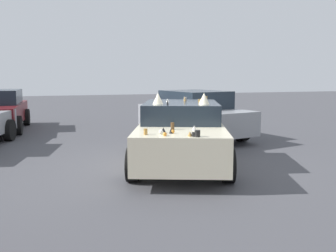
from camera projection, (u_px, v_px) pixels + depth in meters
The scene contains 3 objects.
ground_plane at pixel (181, 165), 8.62m from camera, with size 60.00×60.00×0.00m, color #47474C.
art_car_decorated at pixel (181, 133), 8.56m from camera, with size 4.69×3.13×1.64m.
parked_sedan_row_back_center at pixel (193, 115), 12.24m from camera, with size 4.58×2.70×1.51m.
Camera 1 is at (-7.95, 2.81, 2.03)m, focal length 41.14 mm.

